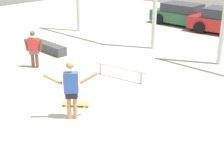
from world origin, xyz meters
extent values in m
plane|color=#B2ADA3|center=(0.00, 0.00, 0.00)|extent=(36.00, 36.00, 0.00)
cylinder|color=tan|center=(0.52, -0.94, 0.39)|extent=(0.12, 0.12, 0.79)
cylinder|color=tan|center=(0.63, -0.82, 0.39)|extent=(0.12, 0.12, 0.79)
cube|color=black|center=(0.58, -0.88, 0.72)|extent=(0.36, 0.37, 0.17)
cube|color=#3359B2|center=(0.58, -0.88, 1.08)|extent=(0.41, 0.42, 0.57)
sphere|color=tan|center=(0.58, -0.88, 1.57)|extent=(0.22, 0.22, 0.22)
cylinder|color=tan|center=(0.26, -1.22, 1.19)|extent=(0.41, 0.43, 0.34)
cylinder|color=tan|center=(0.90, -0.54, 1.19)|extent=(0.41, 0.43, 0.34)
cube|color=gold|center=(0.10, -0.33, 0.07)|extent=(0.77, 0.65, 0.01)
cylinder|color=silver|center=(0.25, -0.08, 0.03)|extent=(0.06, 0.06, 0.05)
cylinder|color=silver|center=(0.38, -0.25, 0.03)|extent=(0.06, 0.06, 0.05)
cylinder|color=silver|center=(-0.19, -0.41, 0.03)|extent=(0.06, 0.06, 0.05)
cylinder|color=silver|center=(-0.06, -0.58, 0.03)|extent=(0.06, 0.06, 0.05)
cube|color=#47474C|center=(-4.97, 2.42, 0.20)|extent=(2.39, 0.57, 0.39)
cylinder|color=#B7BABF|center=(-0.33, 2.17, 0.42)|extent=(2.07, 0.41, 0.06)
cylinder|color=#B7BABF|center=(-1.17, 2.03, 0.21)|extent=(0.07, 0.07, 0.42)
cylinder|color=#B7BABF|center=(0.51, 2.32, 0.21)|extent=(0.07, 0.07, 0.42)
cube|color=#28603D|center=(-3.12, 11.43, 0.50)|extent=(4.06, 1.87, 0.64)
cube|color=#2D333D|center=(-3.28, 11.44, 1.06)|extent=(2.26, 1.67, 0.50)
cylinder|color=black|center=(-1.85, 12.24, 0.32)|extent=(0.64, 0.24, 0.64)
cylinder|color=black|center=(-1.91, 10.54, 0.32)|extent=(0.64, 0.24, 0.64)
cylinder|color=black|center=(-4.34, 12.32, 0.32)|extent=(0.64, 0.24, 0.64)
cylinder|color=black|center=(-4.39, 10.63, 0.32)|extent=(0.64, 0.24, 0.64)
cylinder|color=black|center=(-1.51, 11.92, 0.33)|extent=(0.67, 0.27, 0.66)
cylinder|color=black|center=(-1.39, 10.19, 0.33)|extent=(0.67, 0.27, 0.66)
cylinder|color=brown|center=(-3.51, 0.84, 0.35)|extent=(0.13, 0.13, 0.69)
cylinder|color=brown|center=(-3.66, 0.75, 0.35)|extent=(0.13, 0.13, 0.69)
cube|color=slate|center=(-3.58, 0.79, 0.64)|extent=(0.40, 0.36, 0.15)
cube|color=#DB3838|center=(-3.58, 0.79, 0.94)|extent=(0.46, 0.40, 0.50)
sphere|color=brown|center=(-3.58, 0.79, 1.38)|extent=(0.19, 0.19, 0.19)
cylinder|color=brown|center=(-3.34, 0.95, 0.92)|extent=(0.19, 0.17, 0.47)
cylinder|color=brown|center=(-3.82, 0.64, 0.92)|extent=(0.19, 0.17, 0.47)
camera|label=1|loc=(6.47, -5.75, 4.33)|focal=50.00mm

